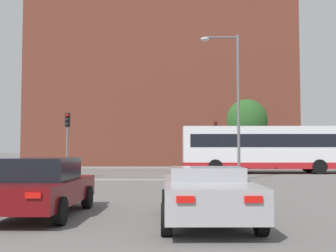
{
  "coord_description": "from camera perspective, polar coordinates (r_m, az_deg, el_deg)",
  "views": [
    {
      "loc": [
        1.15,
        -3.41,
        1.68
      ],
      "look_at": [
        0.91,
        26.15,
        3.33
      ],
      "focal_mm": 45.0,
      "sensor_mm": 36.0,
      "label": 1
    }
  ],
  "objects": [
    {
      "name": "brick_civic_building",
      "position": [
        50.32,
        -0.81,
        5.92
      ],
      "size": [
        28.62,
        16.03,
        21.86
      ],
      "color": "brown",
      "rests_on": "ground_plane"
    },
    {
      "name": "car_saloon_left",
      "position": [
        11.24,
        -16.65,
        -7.84
      ],
      "size": [
        1.98,
        4.49,
        1.47
      ],
      "rotation": [
        0.0,
        0.0,
        -0.02
      ],
      "color": "#600C0F",
      "rests_on": "ground_plane"
    },
    {
      "name": "street_lamp_junction",
      "position": [
        23.69,
        8.69,
        4.61
      ],
      "size": [
        2.17,
        0.36,
        8.09
      ],
      "color": "slate",
      "rests_on": "ground_plane"
    },
    {
      "name": "tree_by_building",
      "position": [
        44.34,
        10.3,
        0.57
      ],
      "size": [
        5.26,
        5.26,
        7.32
      ],
      "color": "#4C3823",
      "rests_on": "ground_plane"
    },
    {
      "name": "pedestrian_waiting",
      "position": [
        38.91,
        12.47,
        -4.03
      ],
      "size": [
        0.45,
        0.36,
        1.79
      ],
      "rotation": [
        0.0,
        0.0,
        5.88
      ],
      "color": "black",
      "rests_on": "ground_plane"
    },
    {
      "name": "stop_line_strip",
      "position": [
        23.48,
        -2.37,
        -7.28
      ],
      "size": [
        7.54,
        0.3,
        0.01
      ],
      "primitive_type": "cube",
      "color": "silver",
      "rests_on": "ground_plane"
    },
    {
      "name": "car_roadster_right",
      "position": [
        9.75,
        5.26,
        -9.09
      ],
      "size": [
        2.11,
        4.52,
        1.27
      ],
      "rotation": [
        0.0,
        0.0,
        0.02
      ],
      "color": "#9E9EA3",
      "rests_on": "ground_plane"
    },
    {
      "name": "traffic_light_far_right",
      "position": [
        38.46,
        6.48,
        -1.42
      ],
      "size": [
        0.26,
        0.31,
        4.25
      ],
      "color": "slate",
      "rests_on": "ground_plane"
    },
    {
      "name": "far_pavement",
      "position": [
        38.69,
        -1.25,
        -5.67
      ],
      "size": [
        68.37,
        2.5,
        0.01
      ],
      "primitive_type": "cube",
      "color": "gray",
      "rests_on": "ground_plane"
    },
    {
      "name": "bus_crossing_lead",
      "position": [
        30.65,
        12.79,
        -2.95
      ],
      "size": [
        11.42,
        2.67,
        3.28
      ],
      "rotation": [
        0.0,
        0.0,
        -1.57
      ],
      "color": "silver",
      "rests_on": "ground_plane"
    },
    {
      "name": "traffic_light_near_left",
      "position": [
        25.02,
        -13.49,
        -1.05
      ],
      "size": [
        0.26,
        0.31,
        3.8
      ],
      "color": "slate",
      "rests_on": "ground_plane"
    }
  ]
}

